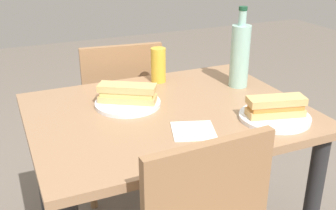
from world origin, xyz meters
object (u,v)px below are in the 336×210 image
at_px(baguette_sandwich_near, 276,106).
at_px(knife_far, 128,95).
at_px(water_bottle, 240,55).
at_px(beer_glass, 158,65).
at_px(plate_far, 128,103).
at_px(knife_near, 266,109).
at_px(chair_far, 120,110).
at_px(plate_near, 275,117).
at_px(baguette_sandwich_far, 127,93).
at_px(dining_table, 168,140).

bearing_deg(baguette_sandwich_near, knife_far, 137.78).
height_order(water_bottle, beer_glass, water_bottle).
relative_size(baguette_sandwich_near, knife_far, 1.21).
height_order(baguette_sandwich_near, plate_far, baguette_sandwich_near).
height_order(knife_near, knife_far, same).
bearing_deg(water_bottle, knife_far, 175.30).
bearing_deg(knife_near, beer_glass, 116.00).
distance_m(knife_far, water_bottle, 0.49).
bearing_deg(chair_far, plate_near, -68.37).
relative_size(baguette_sandwich_far, beer_glass, 1.47).
distance_m(water_bottle, beer_glass, 0.35).
bearing_deg(knife_near, baguette_sandwich_far, 148.15).
relative_size(plate_near, knife_far, 1.43).
distance_m(chair_far, baguette_sandwich_far, 0.57).
bearing_deg(plate_near, dining_table, 144.48).
height_order(plate_far, baguette_sandwich_far, baguette_sandwich_far).
height_order(plate_far, water_bottle, water_bottle).
bearing_deg(water_bottle, baguette_sandwich_far, -178.60).
xyz_separation_m(baguette_sandwich_near, plate_far, (-0.43, 0.32, -0.04)).
bearing_deg(dining_table, baguette_sandwich_far, 139.90).
height_order(baguette_sandwich_far, beer_glass, beer_glass).
xyz_separation_m(chair_far, plate_far, (-0.11, -0.48, 0.25)).
bearing_deg(plate_near, chair_far, 111.63).
relative_size(dining_table, knife_far, 5.77).
bearing_deg(knife_far, knife_near, -37.67).
bearing_deg(knife_far, baguette_sandwich_far, -109.88).
height_order(dining_table, chair_far, chair_far).
height_order(chair_far, plate_near, chair_far).
xyz_separation_m(plate_near, plate_far, (-0.43, 0.32, 0.00)).
relative_size(baguette_sandwich_near, baguette_sandwich_far, 0.96).
xyz_separation_m(baguette_sandwich_near, baguette_sandwich_far, (-0.43, 0.32, 0.00)).
relative_size(plate_near, beer_glass, 1.66).
relative_size(plate_near, baguette_sandwich_far, 1.13).
distance_m(chair_far, knife_near, 0.86).
relative_size(dining_table, baguette_sandwich_near, 4.75).
height_order(plate_near, beer_glass, beer_glass).
xyz_separation_m(water_bottle, beer_glass, (-0.29, 0.19, -0.06)).
xyz_separation_m(dining_table, chair_far, (-0.01, 0.59, -0.11)).
bearing_deg(plate_far, chair_far, 77.01).
height_order(dining_table, water_bottle, water_bottle).
height_order(chair_far, knife_far, chair_far).
bearing_deg(baguette_sandwich_far, water_bottle, 1.40).
distance_m(baguette_sandwich_near, water_bottle, 0.35).
xyz_separation_m(knife_near, baguette_sandwich_far, (-0.43, 0.27, 0.03)).
height_order(plate_near, knife_far, knife_far).
xyz_separation_m(chair_far, knife_near, (0.32, -0.75, 0.26)).
bearing_deg(plate_far, plate_near, -36.86).
bearing_deg(baguette_sandwich_far, plate_far, 135.00).
relative_size(baguette_sandwich_far, water_bottle, 0.66).
relative_size(knife_far, beer_glass, 1.16).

